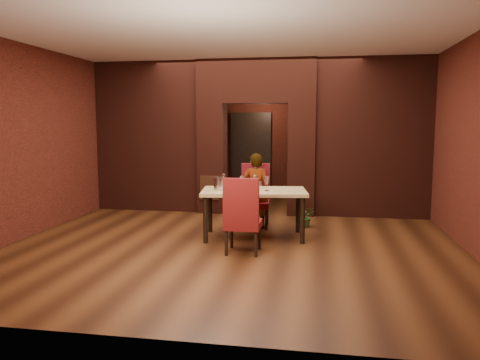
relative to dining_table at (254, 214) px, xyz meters
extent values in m
plane|color=#492612|center=(-0.26, 0.17, -0.40)|extent=(8.00, 8.00, 0.00)
cube|color=silver|center=(-0.26, 0.17, 2.80)|extent=(7.00, 8.00, 0.04)
cube|color=maroon|center=(-0.26, 4.17, 1.20)|extent=(7.00, 0.04, 3.20)
cube|color=maroon|center=(-0.26, -3.83, 1.20)|extent=(7.00, 0.04, 3.20)
cube|color=maroon|center=(-3.76, 0.17, 1.20)|extent=(0.04, 8.00, 3.20)
cube|color=maroon|center=(3.24, 0.17, 1.20)|extent=(0.04, 8.00, 3.20)
cube|color=maroon|center=(-1.21, 2.17, 0.75)|extent=(0.55, 0.55, 2.30)
cube|color=maroon|center=(0.69, 2.17, 0.75)|extent=(0.55, 0.55, 2.30)
cube|color=maroon|center=(-0.26, 2.17, 2.35)|extent=(2.45, 0.55, 0.90)
cube|color=maroon|center=(-2.62, 2.17, 1.20)|extent=(2.28, 0.35, 3.20)
cube|color=maroon|center=(2.11, 2.17, 1.20)|extent=(2.28, 0.35, 3.20)
cube|color=#A04E2E|center=(-1.21, 1.88, 0.15)|extent=(0.40, 0.03, 0.50)
cube|color=black|center=(-0.66, 4.11, 0.65)|extent=(0.90, 0.08, 2.10)
cube|color=black|center=(-0.66, 4.07, 0.65)|extent=(1.02, 0.04, 2.22)
cube|color=tan|center=(0.00, 0.00, 0.00)|extent=(1.82, 1.19, 0.80)
cube|color=maroon|center=(-0.09, 0.78, 0.18)|extent=(0.56, 0.56, 1.15)
cube|color=maroon|center=(-0.02, -0.93, 0.16)|extent=(0.51, 0.51, 1.13)
imported|color=silver|center=(-0.07, 0.70, 0.28)|extent=(0.50, 0.33, 1.37)
cube|color=white|center=(-0.30, -0.11, 0.40)|extent=(0.41, 0.39, 0.00)
cylinder|color=#AEAEB4|center=(-0.57, -0.09, 0.51)|extent=(0.17, 0.17, 0.21)
cylinder|color=silver|center=(-0.52, 0.03, 0.53)|extent=(0.06, 0.06, 0.27)
imported|color=#316226|center=(0.83, 0.96, -0.21)|extent=(0.37, 0.34, 0.37)
camera|label=1|loc=(1.06, -7.57, 1.50)|focal=35.00mm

